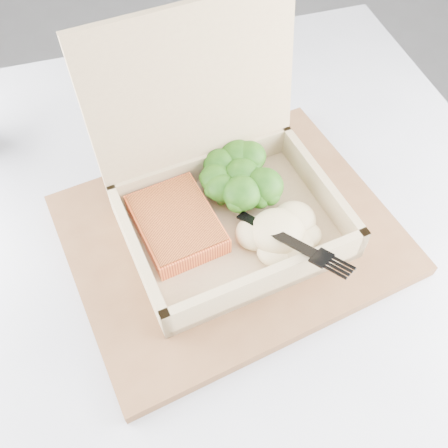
{
  "coord_description": "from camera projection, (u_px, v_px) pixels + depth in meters",
  "views": [
    {
      "loc": [
        -0.32,
        -0.5,
        1.25
      ],
      "look_at": [
        -0.34,
        -0.17,
        0.79
      ],
      "focal_mm": 40.0,
      "sensor_mm": 36.0,
      "label": 1
    }
  ],
  "objects": [
    {
      "name": "cafe_table",
      "position": [
        208.0,
        315.0,
        0.76
      ],
      "size": [
        1.08,
        1.08,
        0.75
      ],
      "rotation": [
        0.0,
        0.0,
        0.35
      ],
      "color": "black",
      "rests_on": "floor"
    },
    {
      "name": "mashed_potatoes",
      "position": [
        278.0,
        231.0,
        0.56
      ],
      "size": [
        0.1,
        0.09,
        0.03
      ],
      "primitive_type": "ellipsoid",
      "color": "beige",
      "rests_on": "takeout_container"
    },
    {
      "name": "receipt",
      "position": [
        191.0,
        132.0,
        0.71
      ],
      "size": [
        0.12,
        0.15,
        0.0
      ],
      "primitive_type": "cube",
      "rotation": [
        0.0,
        0.0,
        0.43
      ],
      "color": "white",
      "rests_on": "cafe_table"
    },
    {
      "name": "floor",
      "position": [
        357.0,
        352.0,
        1.3
      ],
      "size": [
        4.0,
        4.0,
        0.0
      ],
      "primitive_type": "plane",
      "color": "gray",
      "rests_on": "ground"
    },
    {
      "name": "takeout_container",
      "position": [
        220.0,
        181.0,
        0.57
      ],
      "size": [
        0.31,
        0.3,
        0.23
      ],
      "rotation": [
        0.0,
        0.0,
        0.48
      ],
      "color": "tan",
      "rests_on": "serving_tray"
    },
    {
      "name": "salmon_fillet",
      "position": [
        176.0,
        224.0,
        0.57
      ],
      "size": [
        0.13,
        0.14,
        0.02
      ],
      "primitive_type": "cube",
      "rotation": [
        0.0,
        0.0,
        0.52
      ],
      "color": "orange",
      "rests_on": "takeout_container"
    },
    {
      "name": "plastic_fork",
      "position": [
        262.0,
        223.0,
        0.55
      ],
      "size": [
        0.13,
        0.11,
        0.03
      ],
      "rotation": [
        0.0,
        0.0,
        4.0
      ],
      "color": "black",
      "rests_on": "mashed_potatoes"
    },
    {
      "name": "broccoli_pile",
      "position": [
        241.0,
        180.0,
        0.6
      ],
      "size": [
        0.11,
        0.11,
        0.04
      ],
      "primitive_type": null,
      "color": "#306A17",
      "rests_on": "takeout_container"
    },
    {
      "name": "serving_tray",
      "position": [
        231.0,
        234.0,
        0.6
      ],
      "size": [
        0.47,
        0.45,
        0.02
      ],
      "primitive_type": "cube",
      "rotation": [
        0.0,
        0.0,
        0.51
      ],
      "color": "brown",
      "rests_on": "cafe_table"
    }
  ]
}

